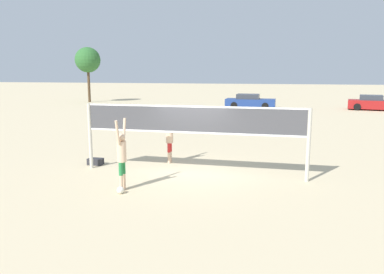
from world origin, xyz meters
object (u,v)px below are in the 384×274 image
Objects in this scene: player_spiker at (122,153)px; parked_car_mid at (250,102)px; gear_bag at (96,162)px; parked_car_near at (373,103)px; player_blocker at (170,137)px; volleyball_net at (192,126)px; tree_left_cluster at (88,60)px; volleyball at (120,190)px.

parked_car_mid is (1.71, 26.82, -0.51)m from player_spiker.
parked_car_near is (15.23, 24.81, 0.51)m from gear_bag.
player_spiker is 1.11× the size of player_blocker.
player_spiker is (-1.63, -2.19, -0.55)m from volleyball_net.
player_spiker is 0.34× the size of tree_left_cluster.
player_spiker is at bearing -105.14° from parked_car_near.
tree_left_cluster is (-17.30, 30.39, 4.72)m from volleyball.
player_spiker is at bearing -126.77° from volleyball_net.
parked_car_mid is 0.76× the size of tree_left_cluster.
tree_left_cluster reaches higher than volleyball_net.
parked_car_mid is at bearing 80.63° from gear_bag.
gear_bag is at bearing -61.37° from tree_left_cluster.
parked_car_near is (12.88, 27.82, 0.53)m from volleyball.
player_spiker is at bearing -49.53° from gear_bag.
player_blocker is at bearing -92.06° from parked_car_mid.
tree_left_cluster is (-18.93, 3.23, 4.20)m from parked_car_mid.
gear_bag is 29.12m from parked_car_near.
volleyball is 27.21m from parked_car_mid.
parked_car_near reaches higher than gear_bag.
parked_car_mid reaches higher than gear_bag.
volleyball is (-0.33, -3.96, -0.91)m from player_blocker.
parked_car_mid is at bearing 86.55° from volleyball.
volleyball is 0.04× the size of parked_car_mid.
player_blocker is (0.41, 3.62, -0.12)m from player_spiker.
player_blocker is at bearing -56.30° from tree_left_cluster.
player_blocker is at bearing -6.42° from player_spiker.
player_spiker reaches higher than volleyball.
tree_left_cluster reaches higher than volleyball.
tree_left_cluster reaches higher than gear_bag.
tree_left_cluster reaches higher than player_spiker.
volleyball_net is at bearing -36.77° from player_spiker.
parked_car_mid is at bearing -166.54° from parked_car_near.
parked_car_near reaches higher than volleyball.
volleyball_net is 4.24m from gear_bag.
volleyball_net reaches higher than gear_bag.
volleyball_net is 3.99× the size of player_blocker.
player_spiker is 26.88m from parked_car_mid.
parked_car_mid reaches higher than volleyball.
volleyball_net reaches higher than volleyball.
player_blocker reaches higher than gear_bag.
parked_car_near is (12.55, 23.86, -0.38)m from player_blocker.
tree_left_cluster is at bearing 119.65° from volleyball.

